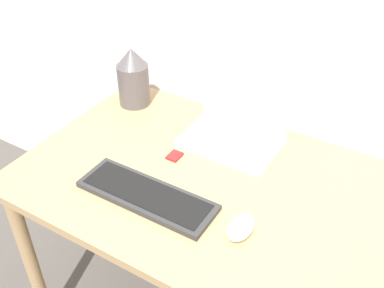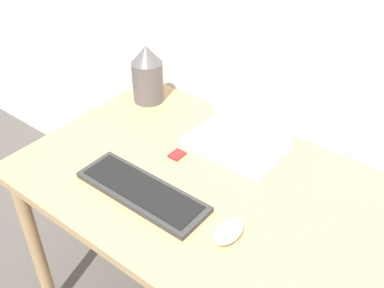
{
  "view_description": "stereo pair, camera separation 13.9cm",
  "coord_description": "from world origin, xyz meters",
  "px_view_note": "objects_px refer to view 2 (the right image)",
  "views": [
    {
      "loc": [
        0.49,
        -0.55,
        1.69
      ],
      "look_at": [
        -0.08,
        0.41,
        0.86
      ],
      "focal_mm": 42.0,
      "sensor_mm": 36.0,
      "label": 1
    },
    {
      "loc": [
        0.61,
        -0.47,
        1.69
      ],
      "look_at": [
        -0.08,
        0.41,
        0.86
      ],
      "focal_mm": 42.0,
      "sensor_mm": 36.0,
      "label": 2
    }
  ],
  "objects_px": {
    "vase": "(147,74)",
    "mp3_player": "(177,155)",
    "laptop": "(240,132)",
    "keyboard": "(142,191)",
    "mouse": "(228,231)"
  },
  "relations": [
    {
      "from": "vase",
      "to": "mp3_player",
      "type": "distance_m",
      "value": 0.4
    },
    {
      "from": "laptop",
      "to": "mp3_player",
      "type": "xyz_separation_m",
      "value": [
        -0.13,
        -0.19,
        -0.05
      ]
    },
    {
      "from": "laptop",
      "to": "keyboard",
      "type": "bearing_deg",
      "value": -103.08
    },
    {
      "from": "laptop",
      "to": "mp3_player",
      "type": "relative_size",
      "value": 6.32
    },
    {
      "from": "mouse",
      "to": "vase",
      "type": "height_order",
      "value": "vase"
    },
    {
      "from": "mouse",
      "to": "keyboard",
      "type": "bearing_deg",
      "value": -176.06
    },
    {
      "from": "keyboard",
      "to": "mouse",
      "type": "height_order",
      "value": "mouse"
    },
    {
      "from": "keyboard",
      "to": "mouse",
      "type": "xyz_separation_m",
      "value": [
        0.3,
        0.02,
        0.01
      ]
    },
    {
      "from": "vase",
      "to": "mp3_player",
      "type": "relative_size",
      "value": 4.55
    },
    {
      "from": "vase",
      "to": "mp3_player",
      "type": "bearing_deg",
      "value": -33.41
    },
    {
      "from": "keyboard",
      "to": "laptop",
      "type": "bearing_deg",
      "value": 76.92
    },
    {
      "from": "laptop",
      "to": "vase",
      "type": "xyz_separation_m",
      "value": [
        -0.45,
        0.03,
        0.06
      ]
    },
    {
      "from": "laptop",
      "to": "vase",
      "type": "relative_size",
      "value": 1.39
    },
    {
      "from": "laptop",
      "to": "mp3_player",
      "type": "distance_m",
      "value": 0.23
    },
    {
      "from": "keyboard",
      "to": "mouse",
      "type": "bearing_deg",
      "value": 3.94
    }
  ]
}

